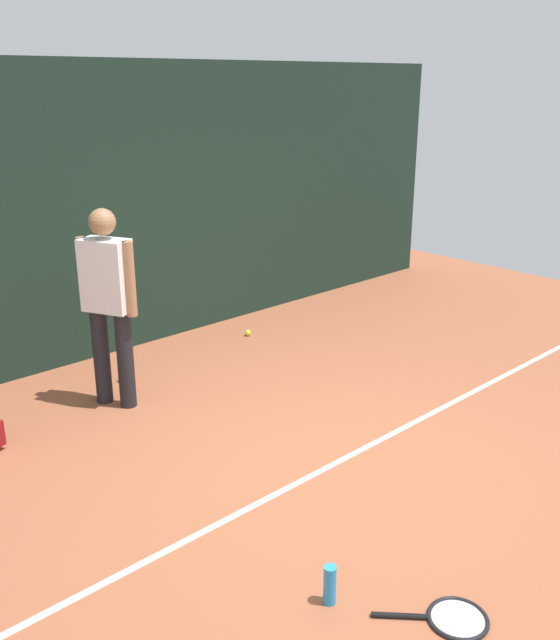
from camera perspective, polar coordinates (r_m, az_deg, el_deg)
The scene contains 8 objects.
ground_plane at distance 5.31m, azimuth 3.00°, elevation -11.31°, with size 12.00×12.00×0.00m, color #9E5638.
back_fence at distance 7.11m, azimuth -14.58°, elevation 8.29°, with size 10.00×0.10×2.85m, color #192D23.
court_line at distance 5.24m, azimuth 3.94°, elevation -11.75°, with size 9.00×0.05×0.00m, color white.
tennis_player at distance 5.98m, azimuth -13.71°, elevation 1.83°, with size 0.37×0.49×1.70m.
tennis_racket at distance 4.08m, azimuth 13.75°, elevation -22.39°, with size 0.55×0.57×0.03m.
tennis_ball_near_player at distance 6.73m, azimuth -12.70°, elevation -4.62°, with size 0.07×0.07×0.07m, color #CCE033.
tennis_ball_by_fence at distance 7.71m, azimuth -2.61°, elevation -1.05°, with size 0.07×0.07×0.07m, color #CCE033.
water_bottle at distance 4.03m, azimuth 4.05°, elevation -20.59°, with size 0.07×0.07×0.23m, color #268CD8.
Camera 1 is at (-3.31, -3.16, 2.68)m, focal length 39.57 mm.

